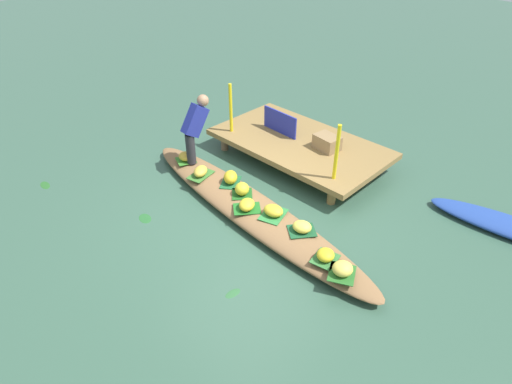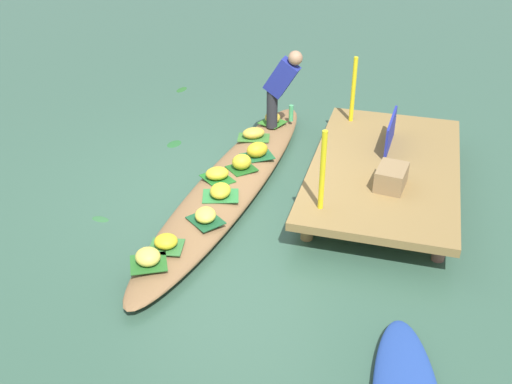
{
  "view_description": "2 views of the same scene",
  "coord_description": "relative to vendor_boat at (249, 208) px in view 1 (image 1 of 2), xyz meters",
  "views": [
    {
      "loc": [
        3.85,
        -3.78,
        4.14
      ],
      "look_at": [
        0.0,
        0.16,
        0.34
      ],
      "focal_mm": 30.35,
      "sensor_mm": 36.0,
      "label": 1
    },
    {
      "loc": [
        6.32,
        2.1,
        4.03
      ],
      "look_at": [
        0.5,
        0.47,
        0.36
      ],
      "focal_mm": 42.76,
      "sensor_mm": 36.0,
      "label": 2
    }
  ],
  "objects": [
    {
      "name": "canal_water",
      "position": [
        0.0,
        0.0,
        -0.11
      ],
      "size": [
        40.0,
        40.0,
        0.0
      ],
      "primitive_type": "plane",
      "color": "#355945",
      "rests_on": "ground"
    },
    {
      "name": "vendor_boat",
      "position": [
        0.0,
        0.0,
        0.0
      ],
      "size": [
        5.1,
        1.23,
        0.22
      ],
      "primitive_type": "ellipsoid",
      "rotation": [
        0.0,
        0.0,
        -0.09
      ],
      "color": "olive",
      "rests_on": "ground"
    },
    {
      "name": "banana_bunch_7",
      "position": [
        0.1,
        -0.14,
        0.19
      ],
      "size": [
        0.34,
        0.37,
        0.15
      ],
      "primitive_type": "ellipsoid",
      "rotation": [
        0.0,
        0.0,
        2.08
      ],
      "color": "gold",
      "rests_on": "vendor_boat"
    },
    {
      "name": "produce_crate",
      "position": [
        -0.01,
        1.96,
        0.4
      ],
      "size": [
        0.48,
        0.37,
        0.25
      ],
      "primitive_type": "cube",
      "rotation": [
        0.0,
        0.0,
        -0.13
      ],
      "color": "olive",
      "rests_on": "dock_platform"
    },
    {
      "name": "leaf_mat_8",
      "position": [
        1.61,
        -0.2,
        0.12
      ],
      "size": [
        0.36,
        0.4,
        0.01
      ],
      "primitive_type": "cube",
      "rotation": [
        0.0,
        0.0,
        1.76
      ],
      "color": "#347234",
      "rests_on": "vendor_boat"
    },
    {
      "name": "vendor_person",
      "position": [
        -1.55,
        0.26,
        0.79
      ],
      "size": [
        0.23,
        0.55,
        1.18
      ],
      "color": "#28282D",
      "rests_on": "vendor_boat"
    },
    {
      "name": "drifting_plant_2",
      "position": [
        -3.09,
        -1.89,
        -0.11
      ],
      "size": [
        0.3,
        0.18,
        0.01
      ],
      "primitive_type": "ellipsoid",
      "rotation": [
        0.0,
        0.0,
        3.01
      ],
      "color": "#275F26",
      "rests_on": "ground"
    },
    {
      "name": "banana_bunch_1",
      "position": [
        1.91,
        -0.26,
        0.2
      ],
      "size": [
        0.35,
        0.35,
        0.17
      ],
      "primitive_type": "ellipsoid",
      "rotation": [
        0.0,
        0.0,
        4.2
      ],
      "color": "#E8CF52",
      "rests_on": "vendor_boat"
    },
    {
      "name": "leaf_mat_7",
      "position": [
        0.1,
        -0.14,
        0.12
      ],
      "size": [
        0.49,
        0.5,
        0.01
      ],
      "primitive_type": "cube",
      "rotation": [
        0.0,
        0.0,
        0.88
      ],
      "color": "#1F6822",
      "rests_on": "vendor_boat"
    },
    {
      "name": "drifting_plant_0",
      "position": [
        1.02,
        -1.3,
        -0.11
      ],
      "size": [
        0.14,
        0.23,
        0.01
      ],
      "primitive_type": "ellipsoid",
      "rotation": [
        0.0,
        0.0,
        1.47
      ],
      "color": "#2F6636",
      "rests_on": "ground"
    },
    {
      "name": "water_bottle",
      "position": [
        -1.84,
        0.36,
        0.24
      ],
      "size": [
        0.07,
        0.07,
        0.25
      ],
      "primitive_type": "cylinder",
      "color": "#50BD70",
      "rests_on": "vendor_boat"
    },
    {
      "name": "banana_bunch_6",
      "position": [
        -1.7,
        0.11,
        0.2
      ],
      "size": [
        0.31,
        0.29,
        0.16
      ],
      "primitive_type": "ellipsoid",
      "rotation": [
        0.0,
        0.0,
        1.89
      ],
      "color": "gold",
      "rests_on": "vendor_boat"
    },
    {
      "name": "leaf_mat_4",
      "position": [
        -1.13,
        -0.02,
        0.12
      ],
      "size": [
        0.36,
        0.49,
        0.01
      ],
      "primitive_type": "cube",
      "rotation": [
        0.0,
        0.0,
        1.77
      ],
      "color": "#39722D",
      "rests_on": "vendor_boat"
    },
    {
      "name": "leaf_mat_5",
      "position": [
        -0.23,
        0.08,
        0.12
      ],
      "size": [
        0.45,
        0.45,
        0.01
      ],
      "primitive_type": "cube",
      "rotation": [
        0.0,
        0.0,
        0.82
      ],
      "color": "#1E591D",
      "rests_on": "vendor_boat"
    },
    {
      "name": "leaf_mat_2",
      "position": [
        1.02,
        0.03,
        0.12
      ],
      "size": [
        0.47,
        0.49,
        0.01
      ],
      "primitive_type": "cube",
      "rotation": [
        0.0,
        0.0,
        0.92
      ],
      "color": "#1A522C",
      "rests_on": "vendor_boat"
    },
    {
      "name": "railing_post_west",
      "position": [
        -1.73,
        1.26,
        0.74
      ],
      "size": [
        0.06,
        0.06,
        0.94
      ],
      "primitive_type": "cylinder",
      "color": "yellow",
      "rests_on": "dock_platform"
    },
    {
      "name": "banana_bunch_8",
      "position": [
        1.61,
        -0.2,
        0.19
      ],
      "size": [
        0.32,
        0.32,
        0.14
      ],
      "primitive_type": "ellipsoid",
      "rotation": [
        0.0,
        0.0,
        2.03
      ],
      "color": "gold",
      "rests_on": "vendor_boat"
    },
    {
      "name": "leaf_mat_3",
      "position": [
        -0.61,
        0.18,
        0.12
      ],
      "size": [
        0.48,
        0.51,
        0.01
      ],
      "primitive_type": "cube",
      "rotation": [
        0.0,
        0.0,
        2.18
      ],
      "color": "#1E5C31",
      "rests_on": "vendor_boat"
    },
    {
      "name": "market_banner",
      "position": [
        -1.03,
        1.86,
        0.48
      ],
      "size": [
        0.82,
        0.07,
        0.42
      ],
      "primitive_type": "cube",
      "rotation": [
        0.0,
        0.0,
        -0.05
      ],
      "color": "navy",
      "rests_on": "dock_platform"
    },
    {
      "name": "banana_bunch_0",
      "position": [
        0.48,
        0.03,
        0.19
      ],
      "size": [
        0.33,
        0.27,
        0.15
      ],
      "primitive_type": "ellipsoid",
      "rotation": [
        0.0,
        0.0,
        0.09
      ],
      "color": "gold",
      "rests_on": "vendor_boat"
    },
    {
      "name": "leaf_mat_6",
      "position": [
        -1.7,
        0.11,
        0.12
      ],
      "size": [
        0.42,
        0.42,
        0.01
      ],
      "primitive_type": "cube",
      "rotation": [
        0.0,
        0.0,
        2.76
      ],
      "color": "#337726",
      "rests_on": "vendor_boat"
    },
    {
      "name": "banana_bunch_5",
      "position": [
        -0.23,
        0.08,
        0.21
      ],
      "size": [
        0.34,
        0.34,
        0.2
      ],
      "primitive_type": "ellipsoid",
      "rotation": [
        0.0,
        0.0,
        3.89
      ],
      "color": "gold",
      "rests_on": "vendor_boat"
    },
    {
      "name": "leaf_mat_0",
      "position": [
        0.48,
        0.03,
        0.12
      ],
      "size": [
        0.43,
        0.5,
        0.01
      ],
      "primitive_type": "cube",
      "rotation": [
        0.0,
        0.0,
        1.87
      ],
      "color": "#2F7E3B",
      "rests_on": "vendor_boat"
    },
    {
      "name": "dock_platform",
      "position": [
        -0.53,
        1.86,
        0.22
      ],
      "size": [
        3.2,
        1.8,
        0.39
      ],
      "color": "olive",
      "rests_on": "ground"
    },
    {
      "name": "banana_bunch_3",
      "position": [
        -0.61,
        0.18,
        0.22
      ],
      "size": [
        0.37,
        0.37,
        0.2
      ],
      "primitive_type": "ellipsoid",
      "rotation": [
        0.0,
        0.0,
        5.52
      ],
      "color": "gold",
      "rests_on": "vendor_boat"
    },
    {
      "name": "railing_post_east",
      "position": [
        0.67,
        1.26,
        0.74
      ],
      "size": [
        0.06,
        0.06,
        0.94
      ],
      "primitive_type": "cylinder",
      "color": "yellow",
      "rests_on": "dock_platform"
    },
    {
      "name": "drifting_plant_1",
      "position": [
        -1.06,
        -1.21,
        -0.11
      ],
      "size": [
        0.3,
        0.24,
        0.01
      ],
      "primitive_type": "ellipsoid",
      "rotation": [
        0.0,
        0.0,
        2.9
      ],
      "color": "#25602C",
      "rests_on": "ground"
    },
    {
      "name": "leaf_mat_1",
      "position": [
        1.91,
        -0.26,
        0.12
      ],
      "size": [
        0.45,
        0.47,
        0.01
      ],
      "primitive_type": "cube",
      "rotation": [
        0.0,
        0.0,
        2.04
      ],
      "color": "#286625",
      "rests_on": "vendor_boat"
    },
    {
      "name": "banana_bunch_2",
      "position": [
        1.02,
        0.03,
        0.19
      ],
      "size": [
        0.33,
        0.31,
        0.15
      ],
      "primitive_type": "ellipsoid",
      "rotation": [
        0.0,
        0.0,
        3.46
      ],
      "color": "#EBD74C",
      "rests_on": "vendor_boat"
    },
    {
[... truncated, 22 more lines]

